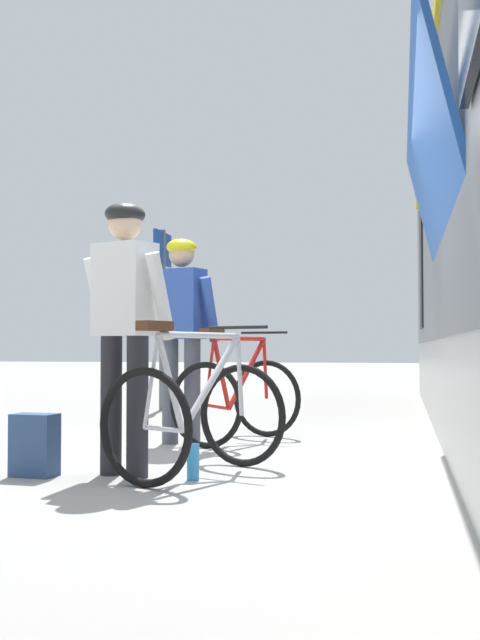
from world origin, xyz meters
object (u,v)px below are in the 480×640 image
Objects in this scene: platform_sign_post at (162,288)px; cyclist_near_in_blue at (182,321)px; bicycle_far_silver at (196,413)px; backpack_on_platform at (35,445)px; water_bottle_near_the_bikes at (193,462)px; bicycle_near_red at (238,396)px; cyclist_far_in_white at (125,312)px.

cyclist_near_in_blue is at bearing -70.57° from platform_sign_post.
backpack_on_platform is (-1.02, -0.20, -0.20)m from bicycle_far_silver.
backpack_on_platform is 1.04m from water_bottle_near_the_bikes.
backpack_on_platform is 0.17× the size of platform_sign_post.
platform_sign_post is at bearing 104.02° from backpack_on_platform.
bicycle_near_red and bicycle_far_silver have the same top height.
cyclist_far_in_white reaches higher than bicycle_far_silver.
water_bottle_near_the_bikes is at bearing -71.09° from platform_sign_post.
platform_sign_post is at bearing 116.98° from bicycle_near_red.
bicycle_far_silver is 0.32m from water_bottle_near_the_bikes.
bicycle_near_red is at bearing -63.02° from platform_sign_post.
bicycle_far_silver is at bearing 8.91° from cyclist_far_in_white.
cyclist_near_in_blue is 0.82m from bicycle_near_red.
backpack_on_platform is at bearing -104.00° from cyclist_near_in_blue.
bicycle_far_silver is (0.11, -1.87, 0.00)m from bicycle_near_red.
backpack_on_platform is (-0.91, -2.07, -0.20)m from bicycle_near_red.
water_bottle_near_the_bikes is (0.48, -0.07, -0.94)m from cyclist_far_in_white.
bicycle_near_red is at bearing 71.94° from backpack_on_platform.
backpack_on_platform is 5.68m from platform_sign_post.
cyclist_near_in_blue is at bearing -152.93° from bicycle_near_red.
backpack_on_platform is at bearing -113.62° from bicycle_near_red.
platform_sign_post is at bearing 109.24° from bicycle_far_silver.
cyclist_near_in_blue is 1.00× the size of cyclist_far_in_white.
platform_sign_post is (-1.84, 5.38, 1.51)m from water_bottle_near_the_bikes.
cyclist_far_in_white reaches higher than backpack_on_platform.
cyclist_far_in_white is 1.40× the size of bicycle_far_silver.
water_bottle_near_the_bikes is at bearing -8.40° from cyclist_far_in_white.
cyclist_far_in_white is 2.08m from bicycle_near_red.
bicycle_near_red is at bearing 27.07° from cyclist_near_in_blue.
bicycle_far_silver is (0.56, -1.64, -0.65)m from cyclist_near_in_blue.
cyclist_far_in_white is 7.78× the size of water_bottle_near_the_bikes.
platform_sign_post reaches higher than water_bottle_near_the_bikes.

